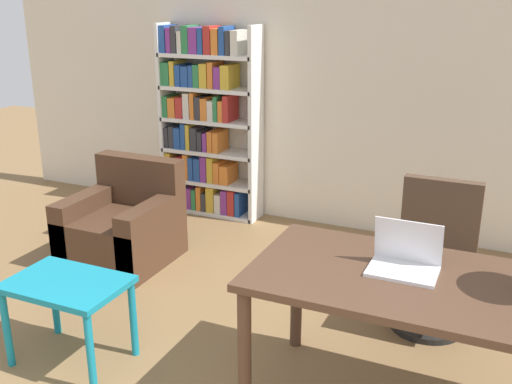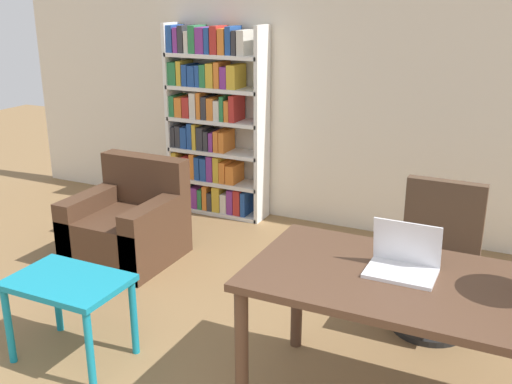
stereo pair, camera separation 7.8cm
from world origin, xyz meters
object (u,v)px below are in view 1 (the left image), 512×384
Objects in this scene: desk at (418,297)px; bookshelf at (204,124)px; laptop at (405,260)px; side_table_blue at (68,294)px; office_chair at (434,260)px; armchair at (123,228)px.

desk is 0.90× the size of bookshelf.
laptop is 0.50× the size of side_table_blue.
bookshelf is (-0.51, 2.57, 0.45)m from side_table_blue.
office_chair is 1.41× the size of side_table_blue.
bookshelf reaches higher than armchair.
desk is 0.19m from laptop.
side_table_blue is at bearing -144.42° from office_chair.
laptop is (-0.09, 0.06, 0.15)m from desk.
side_table_blue is 0.84× the size of armchair.
bookshelf is at bearing 86.81° from armchair.
office_chair is 1.18× the size of armchair.
desk is 3.30m from bookshelf.
armchair is at bearing 159.07° from laptop.
desk is 1.73× the size of office_chair.
laptop is at bearing 143.83° from desk.
laptop is 0.35× the size of office_chair.
armchair is at bearing 158.45° from desk.
office_chair is at bearing 92.99° from desk.
bookshelf is at bearing 101.16° from side_table_blue.
laptop reaches higher than armchair.
laptop reaches higher than desk.
office_chair is at bearing 0.44° from armchair.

